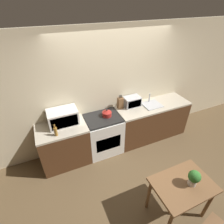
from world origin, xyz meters
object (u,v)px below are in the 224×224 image
object	(u,v)px
bottle	(56,131)
kettle	(107,113)
microwave	(63,117)
toaster_oven	(132,102)
stove_range	(103,134)
dining_table	(182,189)

from	to	relation	value
bottle	kettle	bearing A→B (deg)	10.59
microwave	toaster_oven	distance (m)	1.54
stove_range	bottle	world-z (taller)	bottle
bottle	stove_range	bearing A→B (deg)	10.68
toaster_oven	microwave	bearing A→B (deg)	-177.88
kettle	microwave	size ratio (longest dim) A/B	0.35
kettle	toaster_oven	world-z (taller)	toaster_oven
microwave	kettle	bearing A→B (deg)	-5.92
stove_range	kettle	world-z (taller)	kettle
bottle	dining_table	distance (m)	2.23
kettle	toaster_oven	distance (m)	0.69
kettle	toaster_oven	bearing A→B (deg)	12.33
kettle	bottle	xyz separation A→B (m)	(-1.06, -0.20, 0.02)
stove_range	toaster_oven	xyz separation A→B (m)	(0.77, 0.16, 0.56)
bottle	dining_table	size ratio (longest dim) A/B	0.28
stove_range	toaster_oven	world-z (taller)	toaster_oven
kettle	bottle	distance (m)	1.08
bottle	toaster_oven	bearing A→B (deg)	11.27
bottle	toaster_oven	xyz separation A→B (m)	(1.73, 0.34, 0.02)
kettle	microwave	distance (m)	0.88
toaster_oven	kettle	bearing A→B (deg)	-167.67
stove_range	microwave	world-z (taller)	microwave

